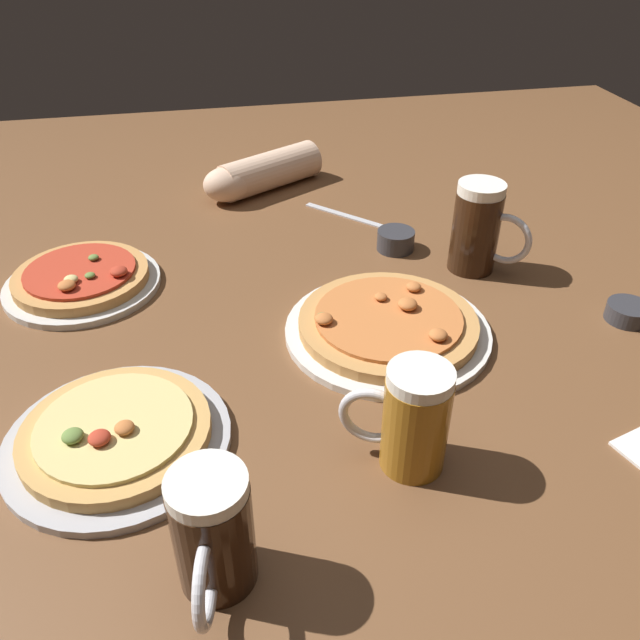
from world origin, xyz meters
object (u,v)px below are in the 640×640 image
Objects in this scene: beer_mug_dark at (212,535)px; pizza_plate_near at (116,435)px; beer_mug_amber at (412,419)px; beer_mug_pale at (478,228)px; diner_arm at (260,174)px; pizza_plate_side at (388,326)px; ramekin_sauce at (628,312)px; fork_left at (355,218)px; pizza_plate_far at (82,279)px; ramekin_butter at (396,240)px.

pizza_plate_near is at bearing 117.45° from beer_mug_dark.
beer_mug_pale is (0.26, 0.42, 0.01)m from beer_mug_amber.
diner_arm is (0.16, 0.96, -0.03)m from beer_mug_dark.
pizza_plate_side is at bearing -77.81° from diner_arm.
ramekin_sauce reaches higher than fork_left.
beer_mug_pale reaches higher than diner_arm.
fork_left is (0.45, 0.56, -0.01)m from pizza_plate_near.
fork_left is at bearing 124.06° from beer_mug_pale.
ramekin_sauce is at bearing 26.21° from beer_mug_dark.
fork_left is (-0.16, 0.24, -0.08)m from beer_mug_pale.
ramekin_sauce is (0.39, -0.04, -0.00)m from pizza_plate_side.
beer_mug_amber is (0.43, -0.50, 0.05)m from pizza_plate_far.
beer_mug_dark and beer_mug_amber have the same top height.
ramekin_butter is at bearing -72.62° from fork_left.
diner_arm is at bearing 124.31° from ramekin_butter.
diner_arm is at bearing 134.10° from fork_left.
pizza_plate_side reaches higher than pizza_plate_near.
pizza_plate_far reaches higher than fork_left.
beer_mug_dark reaches higher than pizza_plate_far.
beer_mug_pale is at bearing 58.43° from beer_mug_amber.
beer_mug_dark is 0.76m from ramekin_sauce.
ramekin_sauce is 0.24× the size of diner_arm.
beer_mug_pale is (0.21, 0.17, 0.06)m from pizza_plate_side.
pizza_plate_side is 0.48m from beer_mug_dark.
pizza_plate_near is 1.99× the size of beer_mug_amber.
pizza_plate_far is (-0.08, 0.40, 0.00)m from pizza_plate_near.
pizza_plate_near is 0.89× the size of pizza_plate_side.
fork_left is (0.53, 0.16, -0.01)m from pizza_plate_far.
ramekin_butter is (-0.12, 0.10, -0.06)m from beer_mug_pale.
pizza_plate_far reaches higher than ramekin_butter.
beer_mug_pale is 0.16m from ramekin_butter.
ramekin_butter is (-0.30, 0.30, 0.01)m from ramekin_sauce.
pizza_plate_side is 0.27m from beer_mug_amber.
beer_mug_pale is 0.28m from ramekin_sauce.
beer_mug_dark is (0.11, -0.21, 0.06)m from pizza_plate_near.
beer_mug_dark reaches higher than ramekin_butter.
ramekin_butter is (0.50, 0.42, 0.00)m from pizza_plate_near.
beer_mug_pale is 2.31× the size of ramekin_butter.
beer_mug_dark is 0.74m from beer_mug_pale.
fork_left is at bearing 51.32° from pizza_plate_near.
beer_mug_amber is 0.54m from ramekin_butter.
pizza_plate_near is 0.37m from beer_mug_amber.
beer_mug_dark is 0.79× the size of fork_left.
diner_arm is at bearing 102.19° from pizza_plate_side.
diner_arm is (0.28, 0.74, 0.03)m from pizza_plate_near.
beer_mug_dark is at bearing -153.79° from ramekin_sauce.
ramekin_sauce is at bearing -50.33° from diner_arm.
pizza_plate_side is 4.67× the size of ramekin_sauce.
ramekin_sauce is (0.87, -0.28, -0.00)m from pizza_plate_far.
pizza_plate_far is 0.66m from beer_mug_amber.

